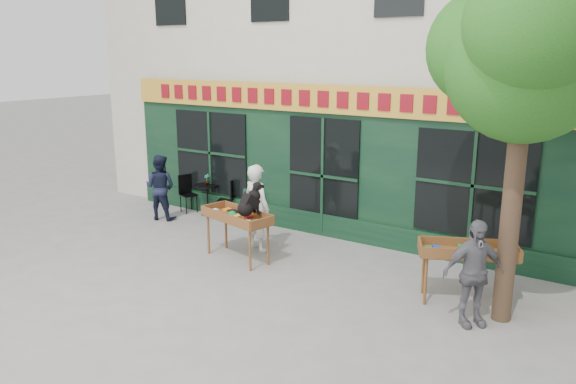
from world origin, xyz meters
name	(u,v)px	position (x,y,z in m)	size (l,w,h in m)	color
ground	(261,267)	(0.00, 0.00, 0.00)	(80.00, 80.00, 0.00)	slate
building	(397,11)	(0.00, 5.97, 4.97)	(14.00, 7.26, 10.00)	beige
street_tree	(532,40)	(4.34, 0.36, 4.11)	(3.05, 2.90, 5.60)	#382619
book_cart_center	(237,219)	(-0.64, 0.11, 0.82)	(1.60, 0.94, 0.99)	brown
dog	(249,198)	(-0.29, 0.06, 1.29)	(0.34, 0.60, 0.60)	black
woman	(257,208)	(-0.64, 0.76, 0.89)	(0.65, 0.43, 1.78)	silver
book_cart_right	(468,254)	(3.65, 0.62, 0.82)	(1.62, 1.19, 0.99)	brown
man_right	(473,273)	(3.95, -0.13, 0.81)	(0.95, 0.40, 1.62)	#59595E
bistro_table	(207,193)	(-3.21, 2.16, 0.54)	(0.60, 0.60, 0.76)	black
bistro_chair_left	(187,190)	(-3.85, 2.09, 0.56)	(0.46, 0.46, 0.95)	black
bistro_chair_right	(229,196)	(-2.58, 2.24, 0.56)	(0.49, 0.48, 0.95)	black
potted_plant	(207,179)	(-3.21, 2.16, 0.90)	(0.14, 0.10, 0.27)	gray
man_left	(160,187)	(-3.91, 1.26, 0.79)	(0.77, 0.60, 1.58)	black
chalkboard	(251,207)	(-1.88, 2.19, 0.40)	(0.56, 0.21, 0.79)	black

